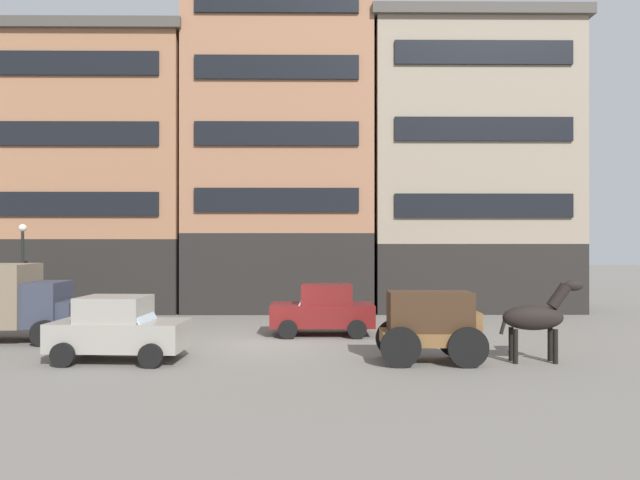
{
  "coord_description": "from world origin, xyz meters",
  "views": [
    {
      "loc": [
        1.6,
        -18.45,
        3.38
      ],
      "look_at": [
        1.77,
        1.97,
        3.44
      ],
      "focal_mm": 30.99,
      "sensor_mm": 36.0,
      "label": 1
    }
  ],
  "objects_px": {
    "delivery_truck_near": "(6,299)",
    "streetlamp_curbside": "(23,258)",
    "draft_horse": "(537,317)",
    "sedan_light": "(118,329)",
    "cargo_wagon": "(431,321)",
    "sedan_dark": "(323,310)"
  },
  "relations": [
    {
      "from": "delivery_truck_near",
      "to": "streetlamp_curbside",
      "type": "xyz_separation_m",
      "value": [
        -1.98,
        4.79,
        1.25
      ]
    },
    {
      "from": "streetlamp_curbside",
      "to": "draft_horse",
      "type": "bearing_deg",
      "value": -23.53
    },
    {
      "from": "delivery_truck_near",
      "to": "streetlamp_curbside",
      "type": "relative_size",
      "value": 1.07
    },
    {
      "from": "draft_horse",
      "to": "sedan_light",
      "type": "height_order",
      "value": "draft_horse"
    },
    {
      "from": "delivery_truck_near",
      "to": "draft_horse",
      "type": "bearing_deg",
      "value": -11.27
    },
    {
      "from": "cargo_wagon",
      "to": "delivery_truck_near",
      "type": "height_order",
      "value": "delivery_truck_near"
    },
    {
      "from": "delivery_truck_near",
      "to": "streetlamp_curbside",
      "type": "bearing_deg",
      "value": 112.42
    },
    {
      "from": "cargo_wagon",
      "to": "delivery_truck_near",
      "type": "relative_size",
      "value": 0.66
    },
    {
      "from": "cargo_wagon",
      "to": "sedan_light",
      "type": "relative_size",
      "value": 0.77
    },
    {
      "from": "streetlamp_curbside",
      "to": "delivery_truck_near",
      "type": "bearing_deg",
      "value": -67.58
    },
    {
      "from": "cargo_wagon",
      "to": "streetlamp_curbside",
      "type": "distance_m",
      "value": 17.72
    },
    {
      "from": "sedan_dark",
      "to": "sedan_light",
      "type": "bearing_deg",
      "value": -143.74
    },
    {
      "from": "cargo_wagon",
      "to": "draft_horse",
      "type": "xyz_separation_m",
      "value": [
        2.95,
        -0.0,
        0.12
      ]
    },
    {
      "from": "cargo_wagon",
      "to": "streetlamp_curbside",
      "type": "relative_size",
      "value": 0.71
    },
    {
      "from": "delivery_truck_near",
      "to": "sedan_light",
      "type": "bearing_deg",
      "value": -32.07
    },
    {
      "from": "sedan_dark",
      "to": "sedan_light",
      "type": "relative_size",
      "value": 0.98
    },
    {
      "from": "delivery_truck_near",
      "to": "sedan_light",
      "type": "relative_size",
      "value": 1.17
    },
    {
      "from": "delivery_truck_near",
      "to": "sedan_dark",
      "type": "bearing_deg",
      "value": 6.6
    },
    {
      "from": "sedan_dark",
      "to": "streetlamp_curbside",
      "type": "relative_size",
      "value": 0.9
    },
    {
      "from": "sedan_dark",
      "to": "sedan_light",
      "type": "height_order",
      "value": "same"
    },
    {
      "from": "draft_horse",
      "to": "streetlamp_curbside",
      "type": "bearing_deg",
      "value": 156.47
    },
    {
      "from": "streetlamp_curbside",
      "to": "sedan_dark",
      "type": "bearing_deg",
      "value": -15.6
    }
  ]
}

